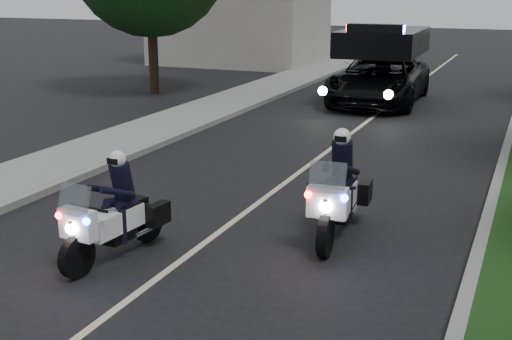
# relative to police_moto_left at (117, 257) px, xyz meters

# --- Properties ---
(ground) EXTENTS (120.00, 120.00, 0.00)m
(ground) POSITION_rel_police_moto_left_xyz_m (0.97, -1.49, 0.00)
(ground) COLOR black
(ground) RESTS_ON ground
(curb_right) EXTENTS (0.20, 60.00, 0.15)m
(curb_right) POSITION_rel_police_moto_left_xyz_m (5.07, 8.51, 0.07)
(curb_right) COLOR gray
(curb_right) RESTS_ON ground
(curb_left) EXTENTS (0.20, 60.00, 0.15)m
(curb_left) POSITION_rel_police_moto_left_xyz_m (-3.13, 8.51, 0.07)
(curb_left) COLOR gray
(curb_left) RESTS_ON ground
(sidewalk_left) EXTENTS (2.00, 60.00, 0.16)m
(sidewalk_left) POSITION_rel_police_moto_left_xyz_m (-4.23, 8.51, 0.08)
(sidewalk_left) COLOR gray
(sidewalk_left) RESTS_ON ground
(lane_marking) EXTENTS (0.12, 50.00, 0.01)m
(lane_marking) POSITION_rel_police_moto_left_xyz_m (0.97, 8.51, 0.00)
(lane_marking) COLOR #BFB78C
(lane_marking) RESTS_ON ground
(police_moto_left) EXTENTS (0.88, 2.00, 1.65)m
(police_moto_left) POSITION_rel_police_moto_left_xyz_m (0.00, 0.00, 0.00)
(police_moto_left) COLOR white
(police_moto_left) RESTS_ON ground
(police_moto_right) EXTENTS (0.91, 2.16, 1.80)m
(police_moto_right) POSITION_rel_police_moto_left_xyz_m (2.83, 2.17, 0.00)
(police_moto_right) COLOR white
(police_moto_right) RESTS_ON ground
(police_suv) EXTENTS (3.05, 6.20, 2.96)m
(police_suv) POSITION_rel_police_moto_left_xyz_m (0.51, 15.16, 0.00)
(police_suv) COLOR black
(police_suv) RESTS_ON ground
(bicycle) EXTENTS (0.82, 1.89, 0.96)m
(bicycle) POSITION_rel_police_moto_left_xyz_m (-1.04, 22.62, 0.00)
(bicycle) COLOR black
(bicycle) RESTS_ON ground
(cyclist) EXTENTS (0.66, 0.47, 1.73)m
(cyclist) POSITION_rel_police_moto_left_xyz_m (-1.04, 22.62, 0.00)
(cyclist) COLOR black
(cyclist) RESTS_ON ground
(tree_left_near) EXTENTS (7.54, 7.54, 9.71)m
(tree_left_near) POSITION_rel_police_moto_left_xyz_m (-7.83, 13.95, 0.00)
(tree_left_near) COLOR #133812
(tree_left_near) RESTS_ON ground
(tree_left_far) EXTENTS (6.83, 6.83, 10.42)m
(tree_left_far) POSITION_rel_police_moto_left_xyz_m (-8.65, 26.35, 0.00)
(tree_left_far) COLOR #103410
(tree_left_far) RESTS_ON ground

